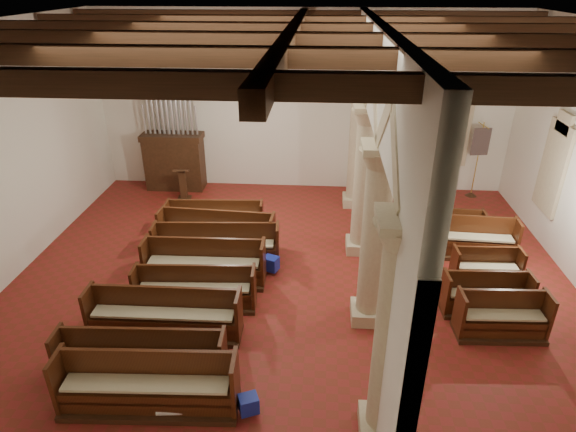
# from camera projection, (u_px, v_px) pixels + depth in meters

# --- Properties ---
(floor) EXTENTS (14.00, 14.00, 0.00)m
(floor) POSITION_uv_depth(u_px,v_px,m) (292.00, 277.00, 12.23)
(floor) COLOR maroon
(floor) RESTS_ON ground
(ceiling) EXTENTS (14.00, 14.00, 0.00)m
(ceiling) POSITION_uv_depth(u_px,v_px,m) (293.00, 25.00, 9.54)
(ceiling) COLOR black
(ceiling) RESTS_ON wall_back
(wall_back) EXTENTS (14.00, 0.02, 6.00)m
(wall_back) POSITION_uv_depth(u_px,v_px,m) (303.00, 104.00, 16.23)
(wall_back) COLOR white
(wall_back) RESTS_ON floor
(wall_front) EXTENTS (14.00, 0.02, 6.00)m
(wall_front) POSITION_uv_depth(u_px,v_px,m) (259.00, 352.00, 5.53)
(wall_front) COLOR white
(wall_front) RESTS_ON floor
(ceiling_beams) EXTENTS (13.80, 11.80, 0.30)m
(ceiling_beams) POSITION_uv_depth(u_px,v_px,m) (293.00, 34.00, 9.62)
(ceiling_beams) COLOR #3F2314
(ceiling_beams) RESTS_ON wall_back
(arcade) EXTENTS (0.90, 11.90, 6.00)m
(arcade) POSITION_uv_depth(u_px,v_px,m) (374.00, 145.00, 10.52)
(arcade) COLOR beige
(arcade) RESTS_ON floor
(window_right_b) EXTENTS (0.03, 1.00, 2.20)m
(window_right_b) POSITION_uv_depth(u_px,v_px,m) (554.00, 168.00, 13.03)
(window_right_b) COLOR #347757
(window_right_b) RESTS_ON wall_right
(window_back) EXTENTS (1.00, 0.03, 2.20)m
(window_back) POSITION_uv_depth(u_px,v_px,m) (451.00, 130.00, 16.26)
(window_back) COLOR #347757
(window_back) RESTS_ON wall_back
(pipe_organ) EXTENTS (2.10, 0.85, 4.40)m
(pipe_organ) POSITION_uv_depth(u_px,v_px,m) (174.00, 151.00, 16.80)
(pipe_organ) COLOR #3F2314
(pipe_organ) RESTS_ON floor
(lectern) EXTENTS (0.53, 0.54, 1.21)m
(lectern) POSITION_uv_depth(u_px,v_px,m) (183.00, 187.00, 16.19)
(lectern) COLOR #362211
(lectern) RESTS_ON floor
(dossal_curtain) EXTENTS (1.80, 0.07, 2.17)m
(dossal_curtain) POSITION_uv_depth(u_px,v_px,m) (403.00, 158.00, 16.76)
(dossal_curtain) COLOR maroon
(dossal_curtain) RESTS_ON floor
(processional_banner) EXTENTS (0.60, 0.76, 2.61)m
(processional_banner) POSITION_uv_depth(u_px,v_px,m) (475.00, 174.00, 16.38)
(processional_banner) COLOR #3F2314
(processional_banner) RESTS_ON floor
(hymnal_box_a) EXTENTS (0.40, 0.37, 0.33)m
(hymnal_box_a) POSITION_uv_depth(u_px,v_px,m) (249.00, 404.00, 8.29)
(hymnal_box_a) COLOR navy
(hymnal_box_a) RESTS_ON floor
(hymnal_box_b) EXTENTS (0.33, 0.27, 0.32)m
(hymnal_box_b) POSITION_uv_depth(u_px,v_px,m) (214.00, 332.00, 9.98)
(hymnal_box_b) COLOR navy
(hymnal_box_b) RESTS_ON floor
(hymnal_box_c) EXTENTS (0.45, 0.41, 0.36)m
(hymnal_box_c) POSITION_uv_depth(u_px,v_px,m) (271.00, 263.00, 12.30)
(hymnal_box_c) COLOR #171697
(hymnal_box_c) RESTS_ON floor
(tube_heater_a) EXTENTS (1.03, 0.21, 0.10)m
(tube_heater_a) POSITION_uv_depth(u_px,v_px,m) (186.00, 412.00, 8.27)
(tube_heater_a) COLOR white
(tube_heater_a) RESTS_ON floor
(tube_heater_b) EXTENTS (1.09, 0.41, 0.11)m
(tube_heater_b) POSITION_uv_depth(u_px,v_px,m) (201.00, 364.00, 9.28)
(tube_heater_b) COLOR white
(tube_heater_b) RESTS_ON floor
(nave_pew_0) EXTENTS (3.14, 0.91, 1.15)m
(nave_pew_0) POSITION_uv_depth(u_px,v_px,m) (149.00, 391.00, 8.39)
(nave_pew_0) COLOR #3F2314
(nave_pew_0) RESTS_ON floor
(nave_pew_1) EXTENTS (3.18, 0.83, 1.04)m
(nave_pew_1) POSITION_uv_depth(u_px,v_px,m) (142.00, 363.00, 9.05)
(nave_pew_1) COLOR #3F2314
(nave_pew_1) RESTS_ON floor
(nave_pew_2) EXTENTS (3.23, 0.77, 1.10)m
(nave_pew_2) POSITION_uv_depth(u_px,v_px,m) (165.00, 321.00, 10.13)
(nave_pew_2) COLOR #3F2314
(nave_pew_2) RESTS_ON floor
(nave_pew_3) EXTENTS (2.79, 0.82, 1.01)m
(nave_pew_3) POSITION_uv_depth(u_px,v_px,m) (196.00, 294.00, 11.02)
(nave_pew_3) COLOR #3F2314
(nave_pew_3) RESTS_ON floor
(nave_pew_4) EXTENTS (2.98, 0.82, 1.15)m
(nave_pew_4) POSITION_uv_depth(u_px,v_px,m) (205.00, 269.00, 11.88)
(nave_pew_4) COLOR #3F2314
(nave_pew_4) RESTS_ON floor
(nave_pew_5) EXTENTS (3.33, 0.94, 1.10)m
(nave_pew_5) POSITION_uv_depth(u_px,v_px,m) (217.00, 250.00, 12.73)
(nave_pew_5) COLOR #3F2314
(nave_pew_5) RESTS_ON floor
(nave_pew_6) EXTENTS (3.24, 0.94, 1.12)m
(nave_pew_6) POSITION_uv_depth(u_px,v_px,m) (217.00, 237.00, 13.34)
(nave_pew_6) COLOR #3F2314
(nave_pew_6) RESTS_ON floor
(nave_pew_7) EXTENTS (2.86, 0.82, 0.98)m
(nave_pew_7) POSITION_uv_depth(u_px,v_px,m) (215.00, 222.00, 14.25)
(nave_pew_7) COLOR #3F2314
(nave_pew_7) RESTS_ON floor
(aisle_pew_0) EXTENTS (1.88, 0.78, 1.04)m
(aisle_pew_0) POSITION_uv_depth(u_px,v_px,m) (501.00, 321.00, 10.13)
(aisle_pew_0) COLOR #3F2314
(aisle_pew_0) RESTS_ON floor
(aisle_pew_1) EXTENTS (1.95, 0.75, 0.99)m
(aisle_pew_1) POSITION_uv_depth(u_px,v_px,m) (485.00, 299.00, 10.84)
(aisle_pew_1) COLOR #3F2314
(aisle_pew_1) RESTS_ON floor
(aisle_pew_2) EXTENTS (1.65, 0.69, 0.95)m
(aisle_pew_2) POSITION_uv_depth(u_px,v_px,m) (485.00, 272.00, 11.87)
(aisle_pew_2) COLOR #3F2314
(aisle_pew_2) RESTS_ON floor
(aisle_pew_3) EXTENTS (2.14, 0.85, 1.12)m
(aisle_pew_3) POSITION_uv_depth(u_px,v_px,m) (474.00, 244.00, 13.01)
(aisle_pew_3) COLOR #3F2314
(aisle_pew_3) RESTS_ON floor
(aisle_pew_4) EXTENTS (2.04, 0.79, 1.01)m
(aisle_pew_4) POSITION_uv_depth(u_px,v_px,m) (446.00, 232.00, 13.69)
(aisle_pew_4) COLOR #3F2314
(aisle_pew_4) RESTS_ON floor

